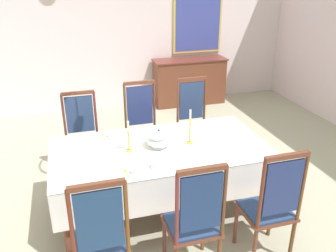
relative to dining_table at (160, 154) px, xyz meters
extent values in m
cube|color=#AFAE94|center=(0.00, 0.09, -0.73)|extent=(7.15, 6.88, 0.04)
cube|color=silver|center=(0.00, 3.57, 1.00)|extent=(7.15, 0.08, 3.42)
cylinder|color=brown|center=(-1.01, -0.47, -0.33)|extent=(0.07, 0.07, 0.75)
cylinder|color=brown|center=(1.01, -0.47, -0.33)|extent=(0.07, 0.07, 0.75)
cylinder|color=brown|center=(-1.01, 0.47, -0.33)|extent=(0.07, 0.07, 0.75)
cylinder|color=brown|center=(1.01, 0.47, -0.33)|extent=(0.07, 0.07, 0.75)
cube|color=brown|center=(0.00, 0.00, 0.00)|extent=(2.10, 1.02, 0.08)
cube|color=brown|center=(0.00, 0.00, 0.06)|extent=(2.22, 1.14, 0.03)
cube|color=white|center=(0.00, 0.00, 0.07)|extent=(2.24, 1.16, 0.00)
cube|color=white|center=(0.00, -0.57, -0.12)|extent=(2.24, 0.00, 0.39)
cube|color=white|center=(0.00, 0.57, -0.12)|extent=(2.24, 0.00, 0.39)
cube|color=white|center=(-1.11, 0.00, -0.12)|extent=(0.00, 1.16, 0.39)
cube|color=white|center=(1.11, 0.00, -0.12)|extent=(0.00, 1.16, 0.39)
cylinder|color=brown|center=(-0.56, -0.73, -0.48)|extent=(0.04, 0.04, 0.45)
cube|color=brown|center=(-0.75, -0.91, -0.24)|extent=(0.44, 0.42, 0.03)
cube|color=navy|center=(-0.75, -0.91, -0.22)|extent=(0.40, 0.38, 0.02)
cylinder|color=maroon|center=(-0.94, -1.10, 0.10)|extent=(0.03, 0.03, 0.66)
cylinder|color=brown|center=(-0.55, -1.10, 0.10)|extent=(0.03, 0.03, 0.66)
cube|color=navy|center=(-0.75, -1.10, 0.13)|extent=(0.34, 0.02, 0.50)
cube|color=brown|center=(-0.75, -1.10, 0.43)|extent=(0.40, 0.04, 0.04)
cylinder|color=brown|center=(-0.56, 0.73, -0.48)|extent=(0.04, 0.04, 0.45)
cylinder|color=brown|center=(-0.94, 0.73, -0.48)|extent=(0.04, 0.04, 0.45)
cylinder|color=brown|center=(-0.56, 1.09, -0.48)|extent=(0.04, 0.04, 0.45)
cylinder|color=brown|center=(-0.94, 1.09, -0.48)|extent=(0.04, 0.04, 0.45)
cube|color=brown|center=(-0.75, 0.91, -0.24)|extent=(0.44, 0.42, 0.03)
cube|color=navy|center=(-0.75, 0.91, -0.22)|extent=(0.40, 0.38, 0.02)
cylinder|color=brown|center=(-0.55, 1.10, 0.08)|extent=(0.03, 0.03, 0.63)
cylinder|color=brown|center=(-0.94, 1.10, 0.08)|extent=(0.03, 0.03, 0.63)
cube|color=navy|center=(-0.75, 1.10, 0.11)|extent=(0.34, 0.02, 0.48)
cube|color=brown|center=(-0.75, 1.10, 0.39)|extent=(0.40, 0.04, 0.04)
cylinder|color=brown|center=(-0.16, -0.73, -0.48)|extent=(0.04, 0.04, 0.45)
cylinder|color=brown|center=(0.22, -0.73, -0.48)|extent=(0.04, 0.04, 0.45)
cube|color=brown|center=(0.03, -0.91, -0.24)|extent=(0.44, 0.42, 0.03)
cube|color=navy|center=(0.03, -0.91, -0.22)|extent=(0.40, 0.38, 0.02)
cylinder|color=brown|center=(-0.17, -1.10, 0.09)|extent=(0.03, 0.03, 0.65)
cylinder|color=brown|center=(0.22, -1.10, 0.09)|extent=(0.03, 0.03, 0.65)
cube|color=navy|center=(0.03, -1.10, 0.13)|extent=(0.34, 0.02, 0.50)
cube|color=brown|center=(0.03, -1.10, 0.42)|extent=(0.40, 0.04, 0.04)
cylinder|color=brown|center=(0.22, 0.73, -0.48)|extent=(0.04, 0.04, 0.45)
cylinder|color=brown|center=(-0.16, 0.73, -0.48)|extent=(0.04, 0.04, 0.45)
cylinder|color=brown|center=(0.22, 1.09, -0.48)|extent=(0.04, 0.04, 0.45)
cylinder|color=brown|center=(-0.16, 1.09, -0.48)|extent=(0.04, 0.04, 0.45)
cube|color=brown|center=(0.03, 0.91, -0.24)|extent=(0.44, 0.42, 0.03)
cube|color=navy|center=(0.03, 0.91, -0.22)|extent=(0.40, 0.38, 0.02)
cylinder|color=brown|center=(0.22, 1.10, 0.11)|extent=(0.03, 0.03, 0.69)
cylinder|color=brown|center=(-0.17, 1.10, 0.11)|extent=(0.03, 0.03, 0.69)
cube|color=navy|center=(0.03, 1.10, 0.15)|extent=(0.34, 0.02, 0.53)
cube|color=brown|center=(0.03, 1.10, 0.46)|extent=(0.40, 0.04, 0.04)
cylinder|color=brown|center=(0.56, -0.73, -0.48)|extent=(0.04, 0.04, 0.45)
cylinder|color=brown|center=(0.94, -0.73, -0.48)|extent=(0.04, 0.04, 0.45)
cylinder|color=brown|center=(0.56, -1.09, -0.48)|extent=(0.04, 0.04, 0.45)
cylinder|color=brown|center=(0.94, -1.09, -0.48)|extent=(0.04, 0.04, 0.45)
cube|color=brown|center=(0.75, -0.91, -0.24)|extent=(0.44, 0.42, 0.03)
cube|color=navy|center=(0.75, -0.91, -0.22)|extent=(0.40, 0.38, 0.02)
cylinder|color=brown|center=(0.55, -1.10, 0.10)|extent=(0.03, 0.03, 0.66)
cylinder|color=brown|center=(0.94, -1.10, 0.10)|extent=(0.03, 0.03, 0.66)
cube|color=navy|center=(0.75, -1.10, 0.13)|extent=(0.34, 0.02, 0.50)
cube|color=brown|center=(0.75, -1.10, 0.42)|extent=(0.40, 0.04, 0.04)
cylinder|color=brown|center=(0.94, 0.73, -0.48)|extent=(0.04, 0.04, 0.45)
cylinder|color=maroon|center=(0.56, 0.73, -0.48)|extent=(0.04, 0.04, 0.45)
cylinder|color=brown|center=(0.94, 1.09, -0.48)|extent=(0.04, 0.04, 0.45)
cylinder|color=brown|center=(0.56, 1.09, -0.48)|extent=(0.04, 0.04, 0.45)
cube|color=brown|center=(0.75, 0.91, -0.24)|extent=(0.44, 0.42, 0.03)
cube|color=navy|center=(0.75, 0.91, -0.22)|extent=(0.40, 0.38, 0.02)
cylinder|color=brown|center=(0.94, 1.10, 0.11)|extent=(0.03, 0.03, 0.68)
cylinder|color=brown|center=(0.55, 1.10, 0.11)|extent=(0.03, 0.03, 0.68)
cube|color=navy|center=(0.75, 1.10, 0.14)|extent=(0.34, 0.02, 0.52)
cube|color=brown|center=(0.75, 1.10, 0.45)|extent=(0.40, 0.04, 0.04)
cylinder|color=white|center=(-0.01, 0.00, 0.09)|extent=(0.14, 0.14, 0.02)
ellipsoid|color=white|center=(-0.01, 0.00, 0.15)|extent=(0.25, 0.25, 0.11)
ellipsoid|color=white|center=(-0.01, 0.00, 0.22)|extent=(0.23, 0.23, 0.09)
sphere|color=#3B507D|center=(-0.01, 0.00, 0.27)|extent=(0.03, 0.03, 0.03)
cylinder|color=gold|center=(-0.33, 0.00, 0.08)|extent=(0.07, 0.07, 0.02)
cylinder|color=gold|center=(-0.33, 0.00, 0.19)|extent=(0.02, 0.02, 0.20)
cone|color=gold|center=(-0.33, 0.00, 0.30)|extent=(0.04, 0.04, 0.02)
cylinder|color=silver|center=(-0.33, 0.00, 0.36)|extent=(0.02, 0.02, 0.10)
cylinder|color=gold|center=(0.33, 0.00, 0.08)|extent=(0.07, 0.07, 0.02)
cylinder|color=gold|center=(0.33, 0.00, 0.22)|extent=(0.02, 0.02, 0.25)
cone|color=gold|center=(0.33, 0.00, 0.35)|extent=(0.04, 0.04, 0.02)
cylinder|color=silver|center=(0.33, 0.00, 0.41)|extent=(0.02, 0.02, 0.10)
cylinder|color=white|center=(-0.43, 0.43, 0.09)|extent=(0.16, 0.16, 0.03)
cylinder|color=white|center=(-0.43, 0.43, 0.10)|extent=(0.13, 0.13, 0.02)
torus|color=#3B507D|center=(-0.43, 0.43, 0.10)|extent=(0.16, 0.16, 0.01)
cylinder|color=white|center=(-0.33, -0.42, 0.09)|extent=(0.14, 0.14, 0.03)
cylinder|color=white|center=(-0.33, -0.42, 0.10)|extent=(0.12, 0.12, 0.02)
torus|color=#3B507D|center=(-0.33, -0.42, 0.10)|extent=(0.14, 0.14, 0.01)
cylinder|color=white|center=(-0.11, -0.39, 0.10)|extent=(0.17, 0.17, 0.04)
cylinder|color=white|center=(-0.11, -0.39, 0.10)|extent=(0.14, 0.14, 0.03)
torus|color=#3B507D|center=(-0.11, -0.39, 0.11)|extent=(0.17, 0.17, 0.01)
cube|color=gold|center=(-0.53, 0.39, 0.08)|extent=(0.03, 0.14, 0.00)
ellipsoid|color=gold|center=(-0.54, 0.48, 0.08)|extent=(0.03, 0.05, 0.01)
cube|color=gold|center=(-0.43, -0.46, 0.08)|extent=(0.03, 0.14, 0.00)
ellipsoid|color=gold|center=(-0.44, -0.38, 0.08)|extent=(0.03, 0.05, 0.01)
cube|color=brown|center=(1.50, 3.25, -0.27)|extent=(1.40, 0.44, 0.88)
cube|color=brown|center=(1.50, 3.25, 0.19)|extent=(1.44, 0.48, 0.02)
cube|color=brown|center=(1.85, 3.48, -0.27)|extent=(0.59, 0.01, 0.70)
cube|color=brown|center=(1.15, 3.48, -0.27)|extent=(0.59, 0.01, 0.70)
cube|color=#D1B251|center=(1.73, 3.51, 1.04)|extent=(1.00, 0.04, 1.54)
cube|color=#3A4698|center=(1.73, 3.49, 1.04)|extent=(0.92, 0.01, 1.46)
camera|label=1|loc=(-0.86, -3.20, 1.76)|focal=37.97mm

